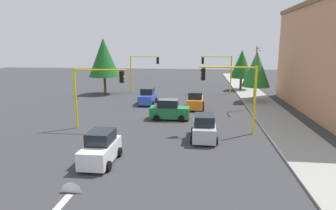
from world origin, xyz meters
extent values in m
plane|color=#353538|center=(0.00, 0.00, 0.00)|extent=(120.00, 120.00, 0.00)
cube|color=gray|center=(-5.00, 10.50, 0.07)|extent=(80.00, 4.00, 0.15)
cube|color=silver|center=(12.30, -3.00, 0.01)|extent=(2.20, 0.36, 0.01)
cone|color=silver|center=(11.00, -3.00, 0.01)|extent=(0.01, 1.10, 1.10)
cube|color=silver|center=(18.30, -3.00, 0.01)|extent=(2.20, 0.36, 0.01)
cone|color=silver|center=(17.00, -3.00, 0.01)|extent=(0.01, 1.10, 1.10)
cylinder|color=yellow|center=(6.00, -7.50, 2.63)|extent=(0.18, 0.18, 5.25)
cylinder|color=yellow|center=(6.00, -5.25, 5.10)|extent=(0.12, 4.50, 0.12)
cube|color=black|center=(6.00, -3.36, 4.52)|extent=(0.36, 0.32, 0.96)
sphere|color=red|center=(6.00, -3.18, 4.82)|extent=(0.18, 0.18, 0.18)
sphere|color=yellow|center=(6.00, -3.18, 4.52)|extent=(0.18, 0.18, 0.18)
sphere|color=green|center=(6.00, -3.18, 4.22)|extent=(0.18, 0.18, 0.18)
cylinder|color=yellow|center=(6.00, 7.50, 2.78)|extent=(0.18, 0.18, 5.55)
cylinder|color=yellow|center=(6.00, 5.25, 5.40)|extent=(0.12, 4.50, 0.12)
cube|color=black|center=(6.00, 3.36, 4.82)|extent=(0.36, 0.32, 0.96)
sphere|color=red|center=(6.00, 3.18, 5.12)|extent=(0.18, 0.18, 0.18)
sphere|color=yellow|center=(6.00, 3.18, 4.82)|extent=(0.18, 0.18, 0.18)
sphere|color=green|center=(6.00, 3.18, 4.52)|extent=(0.18, 0.18, 0.18)
cylinder|color=yellow|center=(-14.00, -7.50, 2.79)|extent=(0.18, 0.18, 5.58)
cylinder|color=yellow|center=(-14.00, -5.25, 5.43)|extent=(0.12, 4.50, 0.12)
cube|color=black|center=(-14.00, -3.36, 4.85)|extent=(0.36, 0.32, 0.96)
sphere|color=red|center=(-14.00, -3.18, 5.15)|extent=(0.18, 0.18, 0.18)
sphere|color=yellow|center=(-14.00, -3.18, 4.85)|extent=(0.18, 0.18, 0.18)
sphere|color=green|center=(-14.00, -3.18, 4.55)|extent=(0.18, 0.18, 0.18)
cylinder|color=yellow|center=(-14.00, 7.50, 2.81)|extent=(0.18, 0.18, 5.62)
cylinder|color=yellow|center=(-14.00, 5.25, 5.47)|extent=(0.12, 4.50, 0.12)
cube|color=black|center=(-14.00, 3.36, 4.89)|extent=(0.36, 0.32, 0.96)
sphere|color=red|center=(-14.00, 3.18, 5.19)|extent=(0.18, 0.18, 0.18)
sphere|color=yellow|center=(-14.00, 3.18, 4.89)|extent=(0.18, 0.18, 0.18)
sphere|color=green|center=(-14.00, 3.18, 4.59)|extent=(0.18, 0.18, 0.18)
cylinder|color=slate|center=(-4.00, 9.20, 3.50)|extent=(0.14, 0.14, 7.00)
cylinder|color=slate|center=(-3.10, 9.20, 6.80)|extent=(1.80, 0.10, 0.10)
ellipsoid|color=silver|center=(-2.20, 9.20, 6.65)|extent=(0.56, 0.28, 0.20)
cylinder|color=brown|center=(-12.00, -11.00, 1.39)|extent=(0.36, 0.36, 2.79)
cone|color=#1E6023|center=(-12.00, -11.00, 5.37)|extent=(4.46, 4.46, 5.57)
cylinder|color=brown|center=(-8.00, 10.00, 1.10)|extent=(0.36, 0.36, 2.20)
cone|color=#28752D|center=(-8.00, 10.00, 4.19)|extent=(3.51, 3.51, 4.39)
cylinder|color=brown|center=(-18.00, 9.50, 1.10)|extent=(0.36, 0.36, 2.21)
cone|color=#1E6023|center=(-18.00, 9.50, 4.22)|extent=(3.53, 3.53, 4.42)
cube|color=#1E7238|center=(2.00, 0.22, 0.69)|extent=(1.63, 3.82, 1.05)
cube|color=black|center=(2.00, 0.03, 1.60)|extent=(1.44, 1.99, 0.76)
cylinder|color=black|center=(1.12, 1.40, 0.30)|extent=(0.20, 0.60, 0.60)
cylinder|color=black|center=(2.88, 1.40, 0.30)|extent=(0.20, 0.60, 0.60)
cylinder|color=black|center=(1.12, -0.97, 0.30)|extent=(0.20, 0.60, 0.60)
cylinder|color=black|center=(2.88, -0.97, 0.30)|extent=(0.20, 0.60, 0.60)
cube|color=white|center=(13.20, -2.83, 0.69)|extent=(3.69, 1.61, 1.05)
cube|color=black|center=(13.02, -2.83, 1.60)|extent=(1.92, 1.42, 0.76)
cylinder|color=black|center=(14.35, -1.96, 0.30)|extent=(0.60, 0.20, 0.60)
cylinder|color=black|center=(14.35, -3.70, 0.30)|extent=(0.60, 0.20, 0.60)
cylinder|color=black|center=(12.06, -1.96, 0.30)|extent=(0.60, 0.20, 0.60)
cylinder|color=black|center=(12.06, -3.70, 0.30)|extent=(0.60, 0.20, 0.60)
cube|color=#B2B5BA|center=(7.86, 3.51, 0.69)|extent=(3.82, 1.69, 1.05)
cube|color=black|center=(8.06, 3.51, 1.60)|extent=(1.99, 1.49, 0.76)
cylinder|color=black|center=(6.68, 2.60, 0.30)|extent=(0.60, 0.20, 0.60)
cylinder|color=black|center=(6.68, 4.41, 0.30)|extent=(0.60, 0.20, 0.60)
cylinder|color=black|center=(9.05, 2.60, 0.30)|extent=(0.60, 0.20, 0.60)
cylinder|color=black|center=(9.05, 4.41, 0.30)|extent=(0.60, 0.20, 0.60)
cube|color=orange|center=(-3.32, 2.56, 0.69)|extent=(4.05, 1.72, 1.05)
cube|color=black|center=(-3.12, 2.56, 1.60)|extent=(2.11, 1.51, 0.76)
cylinder|color=black|center=(-4.57, 1.65, 0.30)|extent=(0.60, 0.20, 0.60)
cylinder|color=black|center=(-4.57, 3.48, 0.30)|extent=(0.60, 0.20, 0.60)
cylinder|color=black|center=(-2.06, 1.65, 0.30)|extent=(0.60, 0.20, 0.60)
cylinder|color=black|center=(-2.06, 3.48, 0.30)|extent=(0.60, 0.20, 0.60)
cube|color=blue|center=(-5.19, -3.33, 0.69)|extent=(3.81, 1.67, 1.05)
cube|color=black|center=(-5.38, -3.33, 1.60)|extent=(1.98, 1.47, 0.76)
cylinder|color=black|center=(-4.01, -2.44, 0.30)|extent=(0.60, 0.20, 0.60)
cylinder|color=black|center=(-4.01, -4.23, 0.30)|extent=(0.60, 0.20, 0.60)
cylinder|color=black|center=(-6.37, -2.44, 0.30)|extent=(0.60, 0.20, 0.60)
cylinder|color=black|center=(-6.37, -4.23, 0.30)|extent=(0.60, 0.20, 0.60)
camera|label=1|loc=(29.49, 3.22, 7.10)|focal=31.12mm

